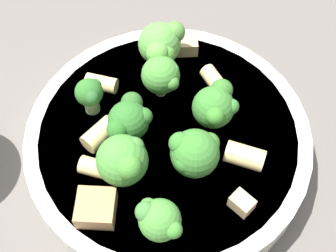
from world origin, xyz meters
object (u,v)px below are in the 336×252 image
Objects in this scene: broccoli_floret_4 at (161,45)px; broccoli_floret_5 at (215,107)px; rigatoni_1 at (101,83)px; chicken_chunk_0 at (186,44)px; rigatoni_4 at (100,134)px; chicken_chunk_1 at (96,208)px; rigatoni_2 at (245,156)px; chicken_chunk_2 at (242,203)px; broccoli_floret_1 at (90,94)px; rigatoni_0 at (94,168)px; broccoli_floret_6 at (162,76)px; rigatoni_3 at (213,78)px; broccoli_floret_7 at (159,219)px; pasta_bowl at (168,141)px; broccoli_floret_0 at (194,153)px; broccoli_floret_3 at (129,120)px; broccoli_floret_2 at (123,161)px.

broccoli_floret_4 is 0.07m from broccoli_floret_5.
chicken_chunk_0 is (0.02, -0.08, -0.00)m from rigatoni_1.
rigatoni_4 is 1.00× the size of chicken_chunk_1.
rigatoni_1 is 0.13m from rigatoni_2.
chicken_chunk_2 is at bearing -173.43° from broccoli_floret_4.
broccoli_floret_1 reaches higher than rigatoni_0.
rigatoni_4 is at bearing 116.33° from broccoli_floret_6.
rigatoni_0 is 0.14m from chicken_chunk_0.
rigatoni_3 is at bearing -130.11° from broccoli_floret_4.
broccoli_floret_7 is 0.05m from chicken_chunk_1.
pasta_bowl is 6.79× the size of broccoli_floret_7.
broccoli_floret_4 is 0.11m from rigatoni_0.
broccoli_floret_5 is 1.36× the size of chicken_chunk_1.
broccoli_floret_4 is at bearing -12.69° from pasta_bowl.
rigatoni_1 is (0.09, 0.05, -0.02)m from broccoli_floret_0.
broccoli_floret_7 is 1.55× the size of rigatoni_0.
pasta_bowl is 7.82× the size of rigatoni_2.
chicken_chunk_1 is (-0.01, 0.11, -0.00)m from rigatoni_2.
broccoli_floret_3 is (0.01, 0.03, 0.03)m from pasta_bowl.
chicken_chunk_1 is at bearing 114.23° from broccoli_floret_5.
broccoli_floret_0 is at bearing -104.95° from rigatoni_0.
rigatoni_1 is (0.02, 0.05, -0.02)m from broccoli_floret_6.
broccoli_floret_4 is 2.27× the size of chicken_chunk_0.
pasta_bowl is at bearing 22.48° from chicken_chunk_2.
rigatoni_3 is at bearing -19.47° from broccoli_floret_5.
broccoli_floret_3 is at bearing -167.77° from rigatoni_1.
chicken_chunk_1 is at bearing 145.06° from broccoli_floret_3.
broccoli_floret_4 reaches higher than broccoli_floret_5.
pasta_bowl is 6.63× the size of broccoli_floret_1.
rigatoni_3 is 0.78× the size of chicken_chunk_1.
rigatoni_1 is (0.09, -0.00, -0.02)m from broccoli_floret_2.
chicken_chunk_0 is at bearing 11.96° from rigatoni_3.
broccoli_floret_4 is 1.53× the size of rigatoni_2.
broccoli_floret_6 reaches higher than rigatoni_3.
chicken_chunk_2 is (-0.11, 0.02, -0.00)m from rigatoni_3.
rigatoni_1 reaches higher than pasta_bowl.
rigatoni_1 is at bearing 40.70° from rigatoni_2.
chicken_chunk_0 is 0.72× the size of chicken_chunk_1.
broccoli_floret_6 is (0.04, 0.03, 0.00)m from broccoli_floret_5.
broccoli_floret_3 is (-0.03, -0.02, -0.00)m from broccoli_floret_1.
rigatoni_1 is at bearing -14.37° from rigatoni_4.
broccoli_floret_0 is 0.11m from rigatoni_1.
chicken_chunk_1 reaches higher than chicken_chunk_2.
broccoli_floret_3 is at bearing 130.72° from broccoli_floret_6.
rigatoni_2 is at bearing 177.23° from rigatoni_3.
broccoli_floret_4 reaches higher than broccoli_floret_2.
broccoli_floret_3 is at bearing -19.93° from broccoli_floret_2.
chicken_chunk_1 reaches higher than rigatoni_3.
broccoli_floret_0 is 1.04× the size of broccoli_floret_6.
broccoli_floret_2 is 0.03m from rigatoni_0.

